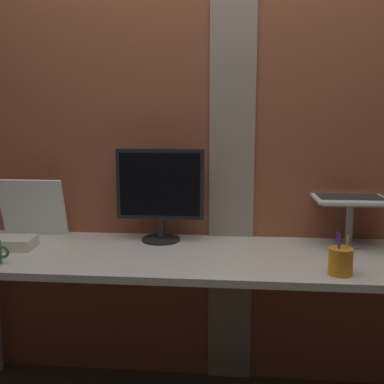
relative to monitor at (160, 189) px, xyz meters
The scene contains 8 objects.
brick_wall_back 0.46m from the monitor, 39.52° to the left, with size 3.70×0.15×2.70m.
desk 0.40m from the monitor, 50.73° to the right, with size 2.20×0.63×0.74m.
monitor is the anchor object (origin of this frame).
laptop_stand 0.87m from the monitor, ahead, with size 0.28×0.22×0.21m.
laptop 0.86m from the monitor, ahead, with size 0.32×0.31×0.21m.
whiteboard_panel 0.65m from the monitor, behind, with size 0.32×0.02×0.29m, color white.
pen_cup 0.86m from the monitor, 28.70° to the right, with size 0.09×0.09×0.16m.
paper_clutter_stack 0.70m from the monitor, 163.31° to the right, with size 0.20×0.14×0.05m, color silver.
Camera 1 is at (0.13, -1.83, 1.32)m, focal length 43.34 mm.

